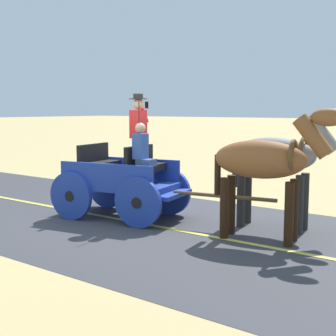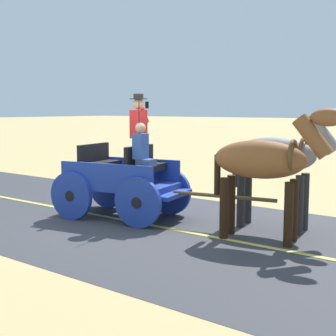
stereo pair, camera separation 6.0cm
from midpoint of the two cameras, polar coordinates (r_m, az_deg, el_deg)
The scene contains 6 objects.
ground_plane at distance 9.86m, azimuth -6.48°, elevation -5.97°, with size 200.00×200.00×0.00m, color tan.
road_surface at distance 9.86m, azimuth -6.48°, elevation -5.95°, with size 5.68×160.00×0.01m, color #38383D.
road_centre_stripe at distance 9.85m, azimuth -6.48°, elevation -5.92°, with size 0.12×160.00×0.00m, color #DBCC4C.
horse_drawn_carriage at distance 9.83m, azimuth -5.32°, elevation -1.15°, with size 1.83×4.51×2.50m.
horse_near_side at distance 8.99m, azimuth 12.82°, elevation 1.21°, with size 0.75×2.15×2.21m.
horse_off_side at distance 8.14m, azimuth 11.33°, elevation 0.65°, with size 0.85×2.15×2.21m.
Camera 1 is at (6.96, 6.62, 2.21)m, focal length 51.69 mm.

